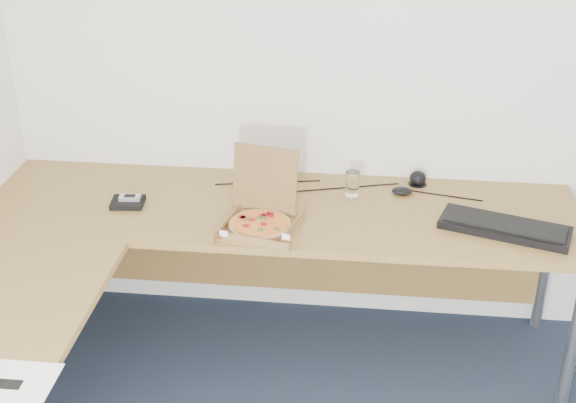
# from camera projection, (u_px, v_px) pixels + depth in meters

# --- Properties ---
(room_shell) EXTENTS (3.50, 3.50, 2.50)m
(room_shell) POSITION_uv_depth(u_px,v_px,m) (424.00, 302.00, 1.76)
(room_shell) COLOR silver
(room_shell) RESTS_ON ground
(desk) EXTENTS (2.50, 2.20, 0.73)m
(desk) POSITION_uv_depth(u_px,v_px,m) (181.00, 262.00, 2.95)
(desk) COLOR olive
(desk) RESTS_ON ground
(pizza_box) EXTENTS (0.28, 0.32, 0.28)m
(pizza_box) POSITION_uv_depth(u_px,v_px,m) (260.00, 220.00, 3.11)
(pizza_box) COLOR olive
(pizza_box) RESTS_ON desk
(drinking_glass) EXTENTS (0.06, 0.06, 0.11)m
(drinking_glass) POSITION_uv_depth(u_px,v_px,m) (352.00, 183.00, 3.36)
(drinking_glass) COLOR white
(drinking_glass) RESTS_ON desk
(keyboard) EXTENTS (0.53, 0.32, 0.03)m
(keyboard) POSITION_uv_depth(u_px,v_px,m) (505.00, 228.00, 3.09)
(keyboard) COLOR black
(keyboard) RESTS_ON desk
(mouse) EXTENTS (0.10, 0.08, 0.03)m
(mouse) POSITION_uv_depth(u_px,v_px,m) (402.00, 191.00, 3.38)
(mouse) COLOR black
(mouse) RESTS_ON desk
(wallet) EXTENTS (0.14, 0.12, 0.02)m
(wallet) POSITION_uv_depth(u_px,v_px,m) (128.00, 202.00, 3.29)
(wallet) COLOR black
(wallet) RESTS_ON desk
(phone) EXTENTS (0.09, 0.05, 0.02)m
(phone) POSITION_uv_depth(u_px,v_px,m) (130.00, 198.00, 3.29)
(phone) COLOR #B2B5BA
(phone) RESTS_ON wallet
(paper_sheet) EXTENTS (0.31, 0.22, 0.00)m
(paper_sheet) POSITION_uv_depth(u_px,v_px,m) (1.00, 384.00, 2.29)
(paper_sheet) COLOR white
(paper_sheet) RESTS_ON desk
(dome_speaker) EXTENTS (0.08, 0.08, 0.07)m
(dome_speaker) POSITION_uv_depth(u_px,v_px,m) (418.00, 177.00, 3.46)
(dome_speaker) COLOR black
(dome_speaker) RESTS_ON desk
(cable_bundle) EXTENTS (0.56, 0.12, 0.01)m
(cable_bundle) POSITION_uv_depth(u_px,v_px,m) (341.00, 188.00, 3.44)
(cable_bundle) COLOR black
(cable_bundle) RESTS_ON desk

